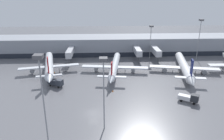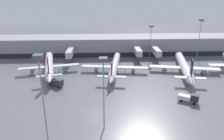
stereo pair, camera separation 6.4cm
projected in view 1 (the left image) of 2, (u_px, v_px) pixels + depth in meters
The scene contains 14 objects.
ground_plane at pixel (93, 113), 59.64m from camera, with size 320.00×320.00×0.00m, color slate.
terminal_building at pixel (97, 45), 116.23m from camera, with size 160.00×29.00×9.00m.
parked_jet_0 at pixel (49, 65), 88.42m from camera, with size 23.76×37.49×10.18m.
parked_jet_1 at pixel (184, 67), 88.78m from camera, with size 27.76×39.62×9.66m.
parked_jet_2 at pixel (115, 66), 89.10m from camera, with size 27.13×36.83×8.42m.
service_truck_0 at pixel (189, 98), 65.11m from camera, with size 5.99×4.76×2.81m.
service_truck_1 at pixel (56, 82), 76.11m from camera, with size 6.00×4.54×2.80m.
traffic_cone_0 at pixel (54, 72), 89.17m from camera, with size 0.38×0.38×0.70m.
traffic_cone_1 at pixel (178, 76), 85.23m from camera, with size 0.39×0.39×0.71m.
traffic_cone_3 at pixel (113, 91), 72.50m from camera, with size 0.51×0.51×0.60m.
apron_light_mast_0 at pixel (41, 77), 42.17m from camera, with size 1.80×1.80×20.28m.
apron_light_mast_1 at pixel (151, 32), 104.39m from camera, with size 1.80×1.80×16.32m.
apron_light_mast_3 at pixel (200, 28), 102.46m from camera, with size 1.80×1.80×19.35m.
apron_light_mast_4 at pixel (104, 74), 48.32m from camera, with size 1.80×1.80×17.93m.
Camera 1 is at (2.66, -52.30, 31.33)m, focal length 35.00 mm.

